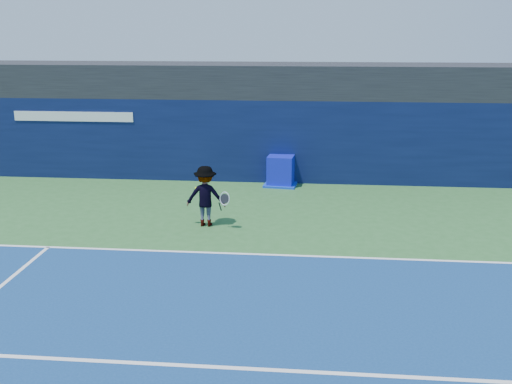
% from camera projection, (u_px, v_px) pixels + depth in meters
% --- Properties ---
extents(ground, '(80.00, 80.00, 0.00)m').
position_uv_depth(ground, '(223.00, 310.00, 11.38)').
color(ground, '#2D632C').
rests_on(ground, ground).
extents(baseline, '(24.00, 0.10, 0.01)m').
position_uv_depth(baseline, '(241.00, 254.00, 14.25)').
color(baseline, white).
rests_on(baseline, ground).
extents(service_line, '(24.00, 0.10, 0.01)m').
position_uv_depth(service_line, '(205.00, 367.00, 9.46)').
color(service_line, white).
rests_on(service_line, ground).
extents(stadium_band, '(36.00, 3.00, 1.20)m').
position_uv_depth(stadium_band, '(266.00, 80.00, 21.42)').
color(stadium_band, black).
rests_on(stadium_band, back_wall_assembly).
extents(back_wall_assembly, '(36.00, 1.03, 3.00)m').
position_uv_depth(back_wall_assembly, '(264.00, 140.00, 21.03)').
color(back_wall_assembly, '#0A1339').
rests_on(back_wall_assembly, ground).
extents(equipment_cart, '(1.25, 1.25, 1.08)m').
position_uv_depth(equipment_cart, '(281.00, 172.00, 20.52)').
color(equipment_cart, '#0C13B3').
rests_on(equipment_cart, ground).
extents(tennis_player, '(1.31, 0.72, 1.74)m').
position_uv_depth(tennis_player, '(206.00, 196.00, 16.14)').
color(tennis_player, white).
rests_on(tennis_player, ground).
extents(tennis_ball, '(0.07, 0.07, 0.07)m').
position_uv_depth(tennis_ball, '(196.00, 188.00, 17.03)').
color(tennis_ball, '#C6E018').
rests_on(tennis_ball, ground).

